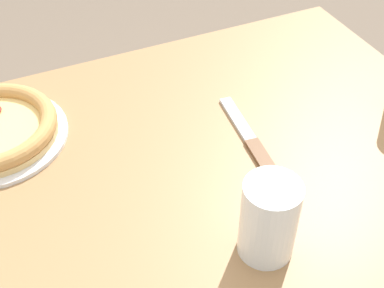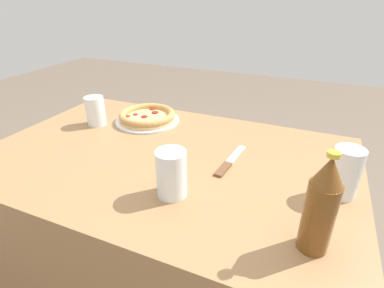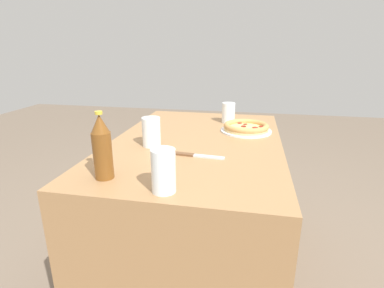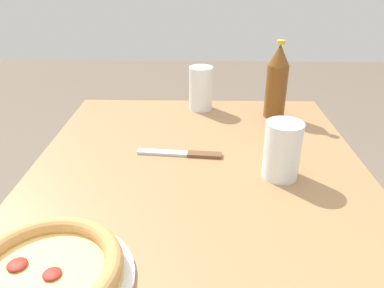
{
  "view_description": "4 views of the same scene",
  "coord_description": "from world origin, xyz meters",
  "px_view_note": "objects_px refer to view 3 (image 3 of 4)",
  "views": [
    {
      "loc": [
        -0.17,
        -0.57,
        1.35
      ],
      "look_at": [
        0.09,
        0.02,
        0.76
      ],
      "focal_mm": 50.0,
      "sensor_mm": 36.0,
      "label": 1
    },
    {
      "loc": [
        0.43,
        -0.76,
        1.2
      ],
      "look_at": [
        0.09,
        0.02,
        0.76
      ],
      "focal_mm": 28.0,
      "sensor_mm": 36.0,
      "label": 2
    },
    {
      "loc": [
        1.34,
        0.24,
        1.14
      ],
      "look_at": [
        0.16,
        0.01,
        0.75
      ],
      "focal_mm": 28.0,
      "sensor_mm": 36.0,
      "label": 3
    },
    {
      "loc": [
        -0.61,
        0.0,
        1.15
      ],
      "look_at": [
        0.16,
        0.02,
        0.77
      ],
      "focal_mm": 35.0,
      "sensor_mm": 36.0,
      "label": 4
    }
  ],
  "objects_px": {
    "pizza_pepperoni": "(246,128)",
    "knife": "(196,156)",
    "glass_orange_juice": "(228,114)",
    "glass_water": "(151,133)",
    "glass_mango_juice": "(164,173)",
    "beer_bottle": "(102,147)"
  },
  "relations": [
    {
      "from": "glass_water",
      "to": "glass_mango_juice",
      "type": "relative_size",
      "value": 0.94
    },
    {
      "from": "glass_water",
      "to": "beer_bottle",
      "type": "height_order",
      "value": "beer_bottle"
    },
    {
      "from": "glass_orange_juice",
      "to": "beer_bottle",
      "type": "height_order",
      "value": "beer_bottle"
    },
    {
      "from": "pizza_pepperoni",
      "to": "glass_orange_juice",
      "type": "height_order",
      "value": "glass_orange_juice"
    },
    {
      "from": "glass_orange_juice",
      "to": "pizza_pepperoni",
      "type": "bearing_deg",
      "value": 31.88
    },
    {
      "from": "glass_water",
      "to": "glass_orange_juice",
      "type": "relative_size",
      "value": 1.12
    },
    {
      "from": "glass_water",
      "to": "knife",
      "type": "height_order",
      "value": "glass_water"
    },
    {
      "from": "pizza_pepperoni",
      "to": "glass_mango_juice",
      "type": "xyz_separation_m",
      "value": [
        0.74,
        -0.23,
        0.04
      ]
    },
    {
      "from": "pizza_pepperoni",
      "to": "glass_orange_juice",
      "type": "xyz_separation_m",
      "value": [
        -0.17,
        -0.11,
        0.03
      ]
    },
    {
      "from": "pizza_pepperoni",
      "to": "knife",
      "type": "xyz_separation_m",
      "value": [
        0.42,
        -0.19,
        -0.02
      ]
    },
    {
      "from": "pizza_pepperoni",
      "to": "knife",
      "type": "height_order",
      "value": "pizza_pepperoni"
    },
    {
      "from": "glass_orange_juice",
      "to": "knife",
      "type": "distance_m",
      "value": 0.6
    },
    {
      "from": "pizza_pepperoni",
      "to": "glass_orange_juice",
      "type": "relative_size",
      "value": 2.28
    },
    {
      "from": "pizza_pepperoni",
      "to": "glass_mango_juice",
      "type": "distance_m",
      "value": 0.77
    },
    {
      "from": "beer_bottle",
      "to": "pizza_pepperoni",
      "type": "bearing_deg",
      "value": 145.95
    },
    {
      "from": "knife",
      "to": "glass_mango_juice",
      "type": "bearing_deg",
      "value": -7.67
    },
    {
      "from": "glass_mango_juice",
      "to": "glass_orange_juice",
      "type": "relative_size",
      "value": 1.19
    },
    {
      "from": "pizza_pepperoni",
      "to": "glass_mango_juice",
      "type": "height_order",
      "value": "glass_mango_juice"
    },
    {
      "from": "glass_mango_juice",
      "to": "glass_orange_juice",
      "type": "bearing_deg",
      "value": 172.21
    },
    {
      "from": "pizza_pepperoni",
      "to": "beer_bottle",
      "type": "height_order",
      "value": "beer_bottle"
    },
    {
      "from": "glass_orange_juice",
      "to": "knife",
      "type": "height_order",
      "value": "glass_orange_juice"
    },
    {
      "from": "glass_orange_juice",
      "to": "glass_water",
      "type": "bearing_deg",
      "value": -31.41
    }
  ]
}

